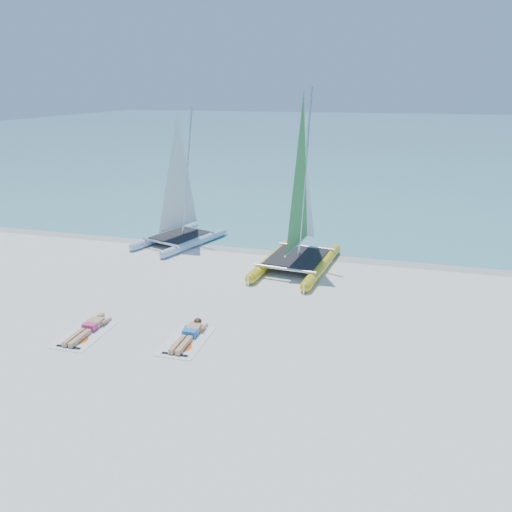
{
  "coord_description": "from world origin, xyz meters",
  "views": [
    {
      "loc": [
        4.83,
        -13.36,
        6.35
      ],
      "look_at": [
        0.83,
        1.2,
        1.21
      ],
      "focal_mm": 35.0,
      "sensor_mm": 36.0,
      "label": 1
    }
  ],
  "objects": [
    {
      "name": "sea",
      "position": [
        0.0,
        63.0,
        0.01
      ],
      "size": [
        140.0,
        115.0,
        0.01
      ],
      "primitive_type": "cube",
      "color": "#74C2BF",
      "rests_on": "ground"
    },
    {
      "name": "sunbather_b",
      "position": [
        -0.03,
        -2.39,
        0.12
      ],
      "size": [
        0.37,
        1.73,
        0.26
      ],
      "color": "tan",
      "rests_on": "towel_b"
    },
    {
      "name": "wet_sand_strip",
      "position": [
        0.0,
        5.5,
        0.0
      ],
      "size": [
        140.0,
        1.4,
        0.01
      ],
      "primitive_type": "cube",
      "color": "beige",
      "rests_on": "ground"
    },
    {
      "name": "towel_a",
      "position": [
        -2.82,
        -2.96,
        0.01
      ],
      "size": [
        1.0,
        1.85,
        0.02
      ],
      "primitive_type": "cube",
      "color": "white",
      "rests_on": "ground"
    },
    {
      "name": "sunbather_a",
      "position": [
        -2.82,
        -2.77,
        0.12
      ],
      "size": [
        0.37,
        1.73,
        0.26
      ],
      "color": "tan",
      "rests_on": "towel_a"
    },
    {
      "name": "ground",
      "position": [
        0.0,
        0.0,
        0.0
      ],
      "size": [
        140.0,
        140.0,
        0.0
      ],
      "primitive_type": "plane",
      "color": "white",
      "rests_on": "ground"
    },
    {
      "name": "towel_b",
      "position": [
        -0.03,
        -2.58,
        0.01
      ],
      "size": [
        1.0,
        1.85,
        0.02
      ],
      "primitive_type": "cube",
      "color": "white",
      "rests_on": "ground"
    },
    {
      "name": "catamaran_blue",
      "position": [
        -3.69,
        5.48,
        1.72
      ],
      "size": [
        3.25,
        4.65,
        5.77
      ],
      "rotation": [
        0.0,
        0.0,
        -0.32
      ],
      "color": "#B0D4E7",
      "rests_on": "ground"
    },
    {
      "name": "catamaran_yellow",
      "position": [
        1.73,
        4.24,
        2.08
      ],
      "size": [
        2.81,
        5.27,
        6.59
      ],
      "rotation": [
        0.0,
        0.0,
        -0.11
      ],
      "color": "yellow",
      "rests_on": "ground"
    }
  ]
}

